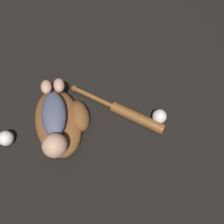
{
  "coord_description": "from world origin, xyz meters",
  "views": [
    {
      "loc": [
        0.47,
        0.04,
        1.0
      ],
      "look_at": [
        0.1,
        0.25,
        0.07
      ],
      "focal_mm": 35.0,
      "sensor_mm": 36.0,
      "label": 1
    }
  ],
  "objects": [
    {
      "name": "baseball_glove",
      "position": [
        0.02,
        0.02,
        0.05
      ],
      "size": [
        0.39,
        0.3,
        0.1
      ],
      "color": "brown",
      "rests_on": "ground"
    },
    {
      "name": "baseball_spare",
      "position": [
        -0.03,
        -0.24,
        0.04
      ],
      "size": [
        0.07,
        0.07,
        0.07
      ],
      "color": "white",
      "rests_on": "ground"
    },
    {
      "name": "baby_figure",
      "position": [
        0.05,
        -0.01,
        0.14
      ],
      "size": [
        0.38,
        0.21,
        0.1
      ],
      "color": "#4C516B",
      "rests_on": "baseball_glove"
    },
    {
      "name": "baseball_bat",
      "position": [
        0.12,
        0.32,
        0.03
      ],
      "size": [
        0.44,
        0.32,
        0.05
      ],
      "color": "brown",
      "rests_on": "ground"
    },
    {
      "name": "ground_plane",
      "position": [
        0.0,
        0.0,
        0.0
      ],
      "size": [
        6.0,
        6.0,
        0.0
      ],
      "primitive_type": "plane",
      "color": "black"
    },
    {
      "name": "baseball",
      "position": [
        0.22,
        0.44,
        0.04
      ],
      "size": [
        0.07,
        0.07,
        0.07
      ],
      "color": "white",
      "rests_on": "ground"
    }
  ]
}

